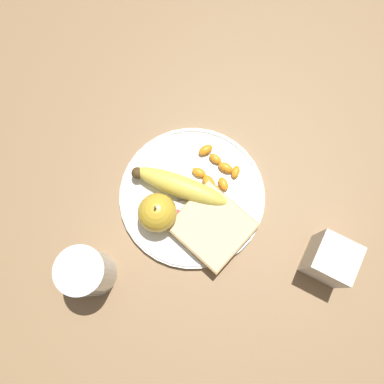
# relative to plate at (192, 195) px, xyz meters

# --- Properties ---
(ground_plane) EXTENTS (3.00, 3.00, 0.00)m
(ground_plane) POSITION_rel_plate_xyz_m (0.00, 0.00, -0.01)
(ground_plane) COLOR olive
(plate) EXTENTS (0.27, 0.27, 0.01)m
(plate) POSITION_rel_plate_xyz_m (0.00, 0.00, 0.00)
(plate) COLOR white
(plate) RESTS_ON ground_plane
(juice_glass) EXTENTS (0.08, 0.08, 0.10)m
(juice_glass) POSITION_rel_plate_xyz_m (-0.09, -0.20, 0.04)
(juice_glass) COLOR silver
(juice_glass) RESTS_ON ground_plane
(apple) EXTENTS (0.07, 0.07, 0.08)m
(apple) POSITION_rel_plate_xyz_m (-0.03, -0.06, 0.04)
(apple) COLOR gold
(apple) RESTS_ON plate
(banana) EXTENTS (0.18, 0.06, 0.04)m
(banana) POSITION_rel_plate_xyz_m (-0.03, -0.00, 0.02)
(banana) COLOR #E0CC4C
(banana) RESTS_ON plate
(bread_slice) EXTENTS (0.15, 0.14, 0.02)m
(bread_slice) POSITION_rel_plate_xyz_m (0.06, -0.04, 0.02)
(bread_slice) COLOR #AB8751
(bread_slice) RESTS_ON plate
(fork) EXTENTS (0.12, 0.15, 0.00)m
(fork) POSITION_rel_plate_xyz_m (-0.02, -0.00, 0.01)
(fork) COLOR silver
(fork) RESTS_ON plate
(jam_packet) EXTENTS (0.05, 0.04, 0.02)m
(jam_packet) POSITION_rel_plate_xyz_m (0.00, -0.06, 0.01)
(jam_packet) COLOR silver
(jam_packet) RESTS_ON plate
(orange_segment_0) EXTENTS (0.02, 0.03, 0.01)m
(orange_segment_0) POSITION_rel_plate_xyz_m (0.05, 0.07, 0.01)
(orange_segment_0) COLOR orange
(orange_segment_0) RESTS_ON plate
(orange_segment_1) EXTENTS (0.03, 0.03, 0.02)m
(orange_segment_1) POSITION_rel_plate_xyz_m (0.04, 0.04, 0.01)
(orange_segment_1) COLOR orange
(orange_segment_1) RESTS_ON plate
(orange_segment_2) EXTENTS (0.04, 0.04, 0.02)m
(orange_segment_2) POSITION_rel_plate_xyz_m (0.02, 0.03, 0.01)
(orange_segment_2) COLOR orange
(orange_segment_2) RESTS_ON plate
(orange_segment_3) EXTENTS (0.03, 0.02, 0.01)m
(orange_segment_3) POSITION_rel_plate_xyz_m (0.01, 0.08, 0.01)
(orange_segment_3) COLOR orange
(orange_segment_3) RESTS_ON plate
(orange_segment_4) EXTENTS (0.03, 0.03, 0.02)m
(orange_segment_4) POSITION_rel_plate_xyz_m (-0.02, 0.09, 0.01)
(orange_segment_4) COLOR orange
(orange_segment_4) RESTS_ON plate
(orange_segment_5) EXTENTS (0.03, 0.02, 0.01)m
(orange_segment_5) POSITION_rel_plate_xyz_m (0.03, 0.03, 0.01)
(orange_segment_5) COLOR orange
(orange_segment_5) RESTS_ON plate
(orange_segment_6) EXTENTS (0.03, 0.02, 0.02)m
(orange_segment_6) POSITION_rel_plate_xyz_m (0.03, 0.07, 0.01)
(orange_segment_6) COLOR orange
(orange_segment_6) RESTS_ON plate
(orange_segment_7) EXTENTS (0.03, 0.02, 0.02)m
(orange_segment_7) POSITION_rel_plate_xyz_m (-0.01, 0.04, 0.01)
(orange_segment_7) COLOR orange
(orange_segment_7) RESTS_ON plate
(condiment_caddy) EXTENTS (0.07, 0.07, 0.08)m
(condiment_caddy) POSITION_rel_plate_xyz_m (0.26, 0.00, 0.03)
(condiment_caddy) COLOR silver
(condiment_caddy) RESTS_ON ground_plane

